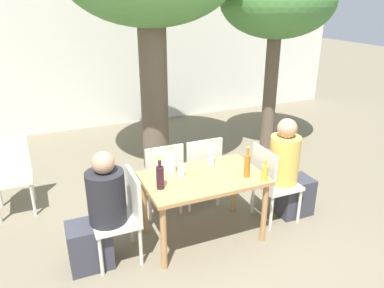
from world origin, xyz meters
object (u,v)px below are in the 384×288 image
at_px(drinking_glass_0, 181,171).
at_px(amber_bottle_0, 247,165).
at_px(tree_far, 277,3).
at_px(dining_table_front, 203,185).
at_px(person_seated_1, 289,174).
at_px(water_bottle_4, 211,155).
at_px(water_bottle_3, 172,163).
at_px(patio_chair_4, 11,170).
at_px(wine_bottle_1, 160,177).
at_px(patio_chair_1, 271,180).
at_px(oil_cruet_2, 265,172).
at_px(patio_chair_2, 162,175).
at_px(drinking_glass_1, 166,165).
at_px(patio_chair_0, 123,212).
at_px(person_seated_0, 99,216).
at_px(patio_chair_3, 200,167).

bearing_deg(drinking_glass_0, amber_bottle_0, -22.97).
relative_size(tree_far, amber_bottle_0, 8.91).
distance_m(dining_table_front, person_seated_1, 1.08).
distance_m(person_seated_1, water_bottle_4, 0.95).
bearing_deg(water_bottle_3, patio_chair_4, 142.44).
bearing_deg(wine_bottle_1, person_seated_1, 2.24).
bearing_deg(amber_bottle_0, patio_chair_4, 144.70).
bearing_deg(dining_table_front, amber_bottle_0, -22.58).
xyz_separation_m(patio_chair_1, patio_chair_4, (-2.71, 1.44, 0.00)).
bearing_deg(oil_cruet_2, wine_bottle_1, 166.22).
bearing_deg(water_bottle_3, wine_bottle_1, -128.69).
bearing_deg(water_bottle_4, oil_cruet_2, -60.51).
relative_size(patio_chair_2, drinking_glass_1, 8.41).
height_order(oil_cruet_2, drinking_glass_0, oil_cruet_2).
height_order(dining_table_front, drinking_glass_1, drinking_glass_1).
bearing_deg(wine_bottle_1, water_bottle_4, 24.58).
bearing_deg(water_bottle_4, person_seated_1, -16.43).
height_order(water_bottle_4, drinking_glass_0, water_bottle_4).
relative_size(patio_chair_0, patio_chair_1, 1.00).
relative_size(patio_chair_0, water_bottle_3, 3.08).
bearing_deg(drinking_glass_0, water_bottle_4, 21.63).
distance_m(patio_chair_0, patio_chair_1, 1.69).
distance_m(dining_table_front, oil_cruet_2, 0.64).
height_order(water_bottle_3, drinking_glass_0, water_bottle_3).
xyz_separation_m(dining_table_front, person_seated_0, (-1.08, -0.00, -0.11)).
relative_size(dining_table_front, patio_chair_2, 1.36).
relative_size(tree_far, patio_chair_4, 3.25).
relative_size(patio_chair_0, person_seated_0, 0.78).
xyz_separation_m(patio_chair_0, person_seated_0, (-0.24, -0.00, 0.01)).
height_order(patio_chair_1, drinking_glass_1, patio_chair_1).
bearing_deg(water_bottle_4, wine_bottle_1, -155.42).
bearing_deg(dining_table_front, patio_chair_0, 180.00).
bearing_deg(amber_bottle_0, wine_bottle_1, 173.07).
bearing_deg(person_seated_1, dining_table_front, 90.00).
height_order(patio_chair_4, drinking_glass_1, patio_chair_4).
bearing_deg(oil_cruet_2, drinking_glass_0, 151.46).
relative_size(oil_cruet_2, drinking_glass_1, 2.13).
bearing_deg(patio_chair_3, water_bottle_4, 84.33).
height_order(tree_far, patio_chair_1, tree_far).
distance_m(patio_chair_0, person_seated_1, 1.93).
distance_m(patio_chair_3, wine_bottle_1, 1.05).
relative_size(patio_chair_1, drinking_glass_0, 7.15).
bearing_deg(oil_cruet_2, water_bottle_4, 119.49).
distance_m(tree_far, person_seated_0, 4.13).
distance_m(person_seated_0, water_bottle_3, 0.90).
relative_size(patio_chair_3, drinking_glass_1, 8.41).
distance_m(patio_chair_0, patio_chair_2, 0.86).
xyz_separation_m(patio_chair_1, water_bottle_3, (-1.11, 0.21, 0.33)).
xyz_separation_m(person_seated_0, drinking_glass_0, (0.88, 0.09, 0.27)).
bearing_deg(patio_chair_4, wine_bottle_1, -47.41).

